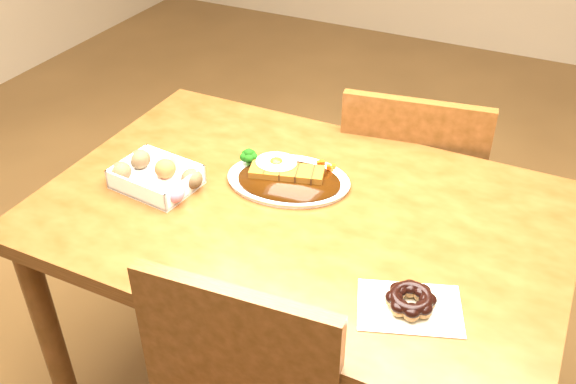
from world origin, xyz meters
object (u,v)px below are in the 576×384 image
at_px(katsu_curry_plate, 287,177).
at_px(donut_box, 156,176).
at_px(chair_far, 409,196).
at_px(pon_de_ring, 411,301).
at_px(table, 300,241).

relative_size(katsu_curry_plate, donut_box, 1.48).
xyz_separation_m(chair_far, pon_de_ring, (0.20, -0.73, 0.29)).
distance_m(chair_far, pon_de_ring, 0.81).
height_order(chair_far, katsu_curry_plate, chair_far).
relative_size(table, donut_box, 5.34).
bearing_deg(table, chair_far, 76.64).
bearing_deg(donut_box, katsu_curry_plate, 28.83).
height_order(chair_far, pon_de_ring, chair_far).
xyz_separation_m(table, katsu_curry_plate, (-0.08, 0.08, 0.11)).
bearing_deg(katsu_curry_plate, table, -47.77).
distance_m(chair_far, katsu_curry_plate, 0.57).
bearing_deg(pon_de_ring, table, 148.38).
bearing_deg(pon_de_ring, chair_far, 104.91).
relative_size(chair_far, katsu_curry_plate, 2.61).
distance_m(table, donut_box, 0.38).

